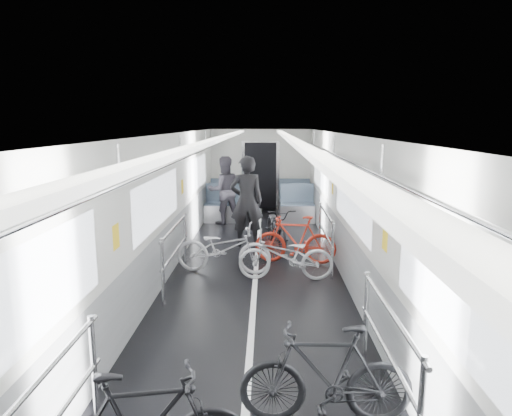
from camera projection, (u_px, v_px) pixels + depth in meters
The scene contains 8 objects.
car_shell at pixel (257, 200), 8.73m from camera, with size 3.02×14.01×2.41m.
bike_left_far at pixel (224, 248), 7.91m from camera, with size 0.58×1.67×0.88m, color #BCBBC1.
bike_right_near at pixel (326, 375), 3.92m from camera, with size 0.42×1.50×0.90m, color black.
bike_right_mid at pixel (286, 256), 7.54m from camera, with size 0.55×1.57×0.83m, color #B0B1B5.
bike_right_far at pixel (295, 240), 8.44m from camera, with size 0.43×1.51×0.91m, color #B22515.
bike_aisle at pixel (277, 227), 9.57m from camera, with size 0.57×1.64×0.86m, color black.
person_standing at pixel (247, 201), 9.58m from camera, with size 0.70×0.46×1.92m, color black.
person_seated at pixel (224, 190), 11.71m from camera, with size 0.85×0.66×1.75m, color #2A272E.
Camera 1 is at (0.18, -6.83, 2.58)m, focal length 32.00 mm.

